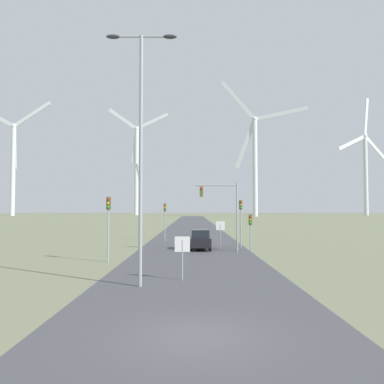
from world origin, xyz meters
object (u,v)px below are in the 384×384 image
Objects in this scene: streetlamp at (139,131)px; wind_turbine_far_left at (11,159)px; wind_turbine_right at (364,165)px; stop_sign_near at (181,250)px; stop_sign_far at (219,230)px; traffic_light_post_near_left at (107,215)px; traffic_light_post_near_right at (249,224)px; wind_turbine_left at (135,162)px; wind_turbine_center at (253,155)px; traffic_light_post_mid_left at (163,214)px; traffic_light_mast_overhead at (221,203)px; car_approaching at (199,240)px; traffic_light_post_mid_right at (239,213)px.

streetlamp is 192.36m from wind_turbine_far_left.
wind_turbine_right is at bearing 62.19° from streetlamp.
stop_sign_far is (3.14, 14.96, 0.19)m from stop_sign_near.
traffic_light_post_near_left is 12.86m from traffic_light_post_near_right.
stop_sign_near is (2.00, 1.56, -5.97)m from streetlamp.
stop_sign_near is 14.33m from traffic_light_post_near_right.
stop_sign_far is 173.37m from wind_turbine_left.
wind_turbine_right reaches higher than wind_turbine_far_left.
wind_turbine_center reaches higher than traffic_light_post_near_right.
wind_turbine_center reaches higher than wind_turbine_left.
stop_sign_far is 10.16m from traffic_light_post_mid_left.
stop_sign_near is at bearing -103.88° from traffic_light_mast_overhead.
car_approaching is at bearing 85.08° from stop_sign_near.
traffic_light_post_mid_left is 9.77m from car_approaching.
traffic_light_post_mid_right is at bearing 99.21° from traffic_light_post_near_right.
wind_turbine_left is at bearing 99.23° from stop_sign_near.
streetlamp is 6.48m from stop_sign_near.
wind_turbine_left is (-31.00, 168.47, 28.00)m from car_approaching.
wind_turbine_far_left is at bearing 121.04° from traffic_light_post_mid_left.
traffic_light_post_near_left reaches higher than traffic_light_post_near_right.
traffic_light_mast_overhead is 0.10× the size of wind_turbine_left.
traffic_light_post_mid_left is 0.07× the size of wind_turbine_right.
stop_sign_far is 141.38m from wind_turbine_center.
traffic_light_post_near_right is 0.05× the size of wind_turbine_center.
traffic_light_post_mid_right is (10.56, 9.47, -0.01)m from traffic_light_post_near_left.
streetlamp is 25.18m from traffic_light_post_mid_left.
traffic_light_post_near_left is 16.85m from traffic_light_post_mid_left.
traffic_light_post_near_right is at bearing 4.95° from traffic_light_mast_overhead.
traffic_light_post_near_right is 142.58m from wind_turbine_center.
wind_turbine_far_left reaches higher than traffic_light_post_near_right.
traffic_light_post_mid_right is 0.08× the size of wind_turbine_left.
traffic_light_post_near_left is 1.43× the size of traffic_light_post_near_right.
streetlamp is 0.21× the size of wind_turbine_left.
traffic_light_post_mid_right is at bearing 41.88° from traffic_light_post_near_left.
traffic_light_post_mid_left is 0.07× the size of wind_turbine_far_left.
stop_sign_far is at bearing -78.93° from wind_turbine_left.
wind_turbine_right is (95.88, 155.82, 23.61)m from traffic_light_post_mid_left.
traffic_light_mast_overhead is at bearing -118.47° from wind_turbine_right.
traffic_light_post_mid_left is at bearing 80.53° from traffic_light_post_near_left.
streetlamp is at bearing -109.72° from traffic_light_mast_overhead.
stop_sign_near is at bearing -50.80° from traffic_light_post_near_left.
traffic_light_post_near_right is at bearing -35.81° from stop_sign_far.
stop_sign_near is 16.97m from traffic_light_post_mid_right.
traffic_light_mast_overhead reaches higher than traffic_light_post_mid_left.
wind_turbine_left is at bearing 98.55° from streetlamp.
wind_turbine_far_left is 0.91× the size of wind_turbine_center.
traffic_light_mast_overhead is at bearing -60.54° from traffic_light_post_mid_left.
car_approaching is at bearing -79.57° from wind_turbine_left.
traffic_light_post_mid_right is at bearing -100.20° from wind_turbine_center.
traffic_light_post_mid_right reaches higher than stop_sign_far.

